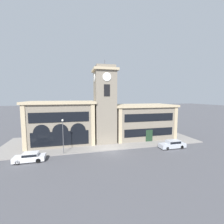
% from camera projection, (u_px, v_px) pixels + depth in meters
% --- Properties ---
extents(ground_plane, '(300.00, 300.00, 0.00)m').
position_uv_depth(ground_plane, '(111.00, 151.00, 26.24)').
color(ground_plane, '#4C4C51').
extents(sidewalk_kerb, '(39.27, 12.75, 0.15)m').
position_uv_depth(sidewalk_kerb, '(104.00, 140.00, 32.39)').
color(sidewalk_kerb, gray).
rests_on(sidewalk_kerb, ground_plane).
extents(clock_tower, '(4.77, 4.77, 16.72)m').
position_uv_depth(clock_tower, '(105.00, 105.00, 30.43)').
color(clock_tower, gray).
rests_on(clock_tower, ground_plane).
extents(town_hall_left_wing, '(13.18, 8.32, 8.55)m').
position_uv_depth(town_hall_left_wing, '(62.00, 122.00, 30.41)').
color(town_hall_left_wing, gray).
rests_on(town_hall_left_wing, ground_plane).
extents(town_hall_right_wing, '(14.00, 8.32, 7.67)m').
position_uv_depth(town_hall_right_wing, '(141.00, 121.00, 34.68)').
color(town_hall_right_wing, gray).
rests_on(town_hall_right_wing, ground_plane).
extents(parked_car_near, '(4.28, 1.71, 1.33)m').
position_uv_depth(parked_car_near, '(30.00, 157.00, 21.84)').
color(parked_car_near, silver).
rests_on(parked_car_near, ground_plane).
extents(parked_car_mid, '(4.83, 1.71, 1.47)m').
position_uv_depth(parked_car_mid, '(172.00, 144.00, 27.58)').
color(parked_car_mid, '#B2B7C1').
rests_on(parked_car_mid, ground_plane).
extents(street_lamp, '(0.36, 0.36, 5.70)m').
position_uv_depth(street_lamp, '(63.00, 131.00, 24.24)').
color(street_lamp, '#4C4C51').
rests_on(street_lamp, sidewalk_kerb).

